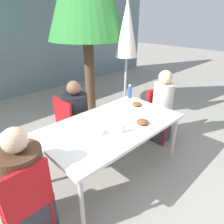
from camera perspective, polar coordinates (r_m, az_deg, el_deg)
ground_plane at (r=2.82m, az=0.00°, el=-16.25°), size 24.00×24.00×0.00m
dining_table at (r=2.42m, az=0.00°, el=-4.22°), size 1.69×0.97×0.72m
chair_left at (r=1.99m, az=-23.62°, el=-21.25°), size 0.41×0.41×0.85m
person_left at (r=2.04m, az=-23.35°, el=-18.97°), size 0.38×0.38×1.11m
chair_right at (r=3.35m, az=13.28°, el=0.44°), size 0.40×0.40×0.85m
person_right at (r=3.25m, az=14.08°, el=0.86°), size 0.31×0.31×1.18m
chair_far at (r=3.00m, az=-11.92°, el=-2.52°), size 0.41×0.41×0.85m
person_far at (r=2.99m, az=-10.14°, el=-2.08°), size 0.36×0.36×1.10m
closed_umbrella at (r=3.60m, az=4.28°, el=21.40°), size 0.39×0.39×2.18m
plate_0 at (r=2.37m, az=8.67°, el=-3.13°), size 0.26×0.26×0.07m
plate_1 at (r=2.85m, az=7.08°, el=2.00°), size 0.24×0.24×0.07m
bottle at (r=3.14m, az=5.06°, el=5.85°), size 0.06×0.06×0.21m
drinking_cup at (r=2.20m, az=2.82°, el=-4.57°), size 0.07×0.07×0.10m
salad_bowl at (r=2.19m, az=-4.01°, el=-5.59°), size 0.14×0.14×0.05m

